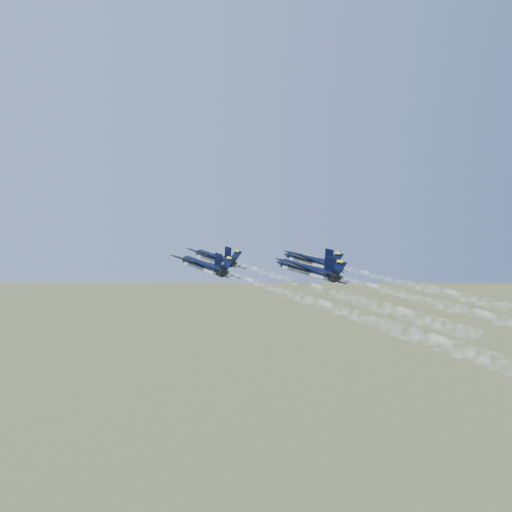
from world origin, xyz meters
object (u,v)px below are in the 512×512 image
object	(u,v)px
jet_left	(203,266)
jet_right	(310,261)
jet_lead	(214,258)
jet_slot	(307,270)

from	to	relation	value
jet_left	jet_right	distance (m)	19.77
jet_lead	jet_right	distance (m)	17.45
jet_lead	jet_slot	size ratio (longest dim) A/B	1.00
jet_right	jet_slot	size ratio (longest dim) A/B	1.00
jet_lead	jet_right	size ratio (longest dim) A/B	1.00
jet_left	jet_lead	bearing A→B (deg)	55.31
jet_right	jet_slot	world-z (taller)	same
jet_lead	jet_left	bearing A→B (deg)	-124.69
jet_right	jet_slot	distance (m)	16.77
jet_left	jet_slot	bearing A→B (deg)	-55.95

